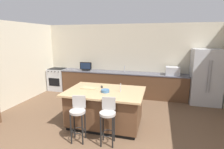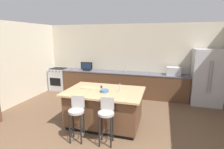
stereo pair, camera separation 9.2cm
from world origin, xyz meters
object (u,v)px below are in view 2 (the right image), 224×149
at_px(microwave, 173,71).
at_px(bar_stool_right, 106,117).
at_px(range_oven, 59,79).
at_px(tv_remote, 101,87).
at_px(bar_stool_left, 77,115).
at_px(refrigerator, 207,77).
at_px(fruit_bowl, 104,91).
at_px(tv_monitor, 87,67).
at_px(kitchen_island, 105,107).
at_px(cutting_board, 88,88).

relative_size(microwave, bar_stool_right, 0.48).
bearing_deg(range_oven, tv_remote, -38.64).
xyz_separation_m(range_oven, bar_stool_left, (2.52, -3.26, 0.14)).
bearing_deg(bar_stool_right, refrigerator, 44.43).
xyz_separation_m(bar_stool_left, fruit_bowl, (0.39, 0.71, 0.36)).
height_order(refrigerator, tv_monitor, refrigerator).
bearing_deg(microwave, bar_stool_left, -122.87).
distance_m(microwave, tv_monitor, 3.31).
bearing_deg(fruit_bowl, microwave, 56.15).
bearing_deg(refrigerator, kitchen_island, -140.26).
height_order(range_oven, tv_remote, tv_remote).
xyz_separation_m(bar_stool_right, cutting_board, (-0.78, 0.85, 0.33)).
xyz_separation_m(bar_stool_right, tv_remote, (-0.47, 1.04, 0.33)).
bearing_deg(bar_stool_left, tv_monitor, 100.19).
bearing_deg(fruit_bowl, cutting_board, 158.47).
relative_size(tv_monitor, tv_remote, 2.85).
relative_size(refrigerator, tv_monitor, 3.85).
bearing_deg(microwave, cutting_board, -133.53).
bearing_deg(cutting_board, bar_stool_right, -47.70).
xyz_separation_m(bar_stool_left, tv_remote, (0.18, 1.10, 0.33)).
bearing_deg(tv_monitor, fruit_bowl, -57.48).
height_order(kitchen_island, fruit_bowl, fruit_bowl).
bearing_deg(refrigerator, cutting_board, -145.50).
relative_size(kitchen_island, fruit_bowl, 9.51).
height_order(range_oven, bar_stool_right, bar_stool_right).
bearing_deg(microwave, refrigerator, -4.82).
distance_m(refrigerator, tv_remote, 3.63).
relative_size(bar_stool_right, cutting_board, 2.54).
xyz_separation_m(range_oven, tv_monitor, (1.32, -0.05, 0.61)).
bearing_deg(tv_remote, cutting_board, -168.76).
bearing_deg(tv_remote, tv_monitor, 102.57).
bearing_deg(microwave, tv_monitor, -179.10).
bearing_deg(bar_stool_right, tv_remote, 107.83).
bearing_deg(bar_stool_left, bar_stool_right, -5.00).
distance_m(bar_stool_left, fruit_bowl, 0.89).
relative_size(refrigerator, fruit_bowl, 9.17).
relative_size(range_oven, tv_monitor, 1.93).
xyz_separation_m(bar_stool_left, bar_stool_right, (0.65, 0.06, 0.00)).
bearing_deg(bar_stool_left, range_oven, 117.44).
bearing_deg(kitchen_island, tv_remote, 122.69).
relative_size(bar_stool_right, tv_remote, 5.90).
bearing_deg(refrigerator, microwave, 175.18).
distance_m(kitchen_island, bar_stool_left, 0.91).
distance_m(tv_remote, cutting_board, 0.36).
xyz_separation_m(tv_monitor, cutting_board, (1.08, -2.30, -0.14)).
bearing_deg(tv_remote, kitchen_island, -77.90).
xyz_separation_m(fruit_bowl, cutting_board, (-0.52, 0.20, -0.03)).
bearing_deg(refrigerator, tv_remote, -145.24).
distance_m(refrigerator, bar_stool_left, 4.49).
bearing_deg(bar_stool_right, cutting_board, 125.64).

